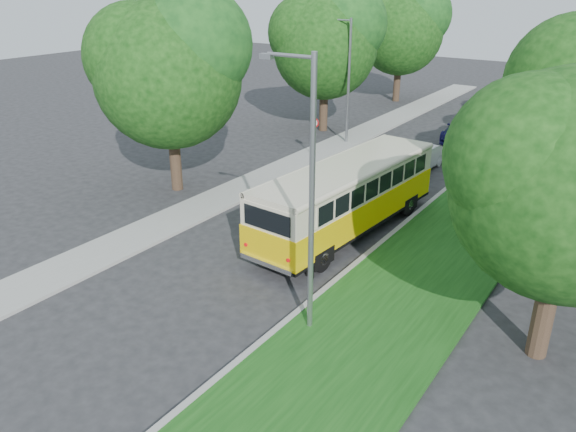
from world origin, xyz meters
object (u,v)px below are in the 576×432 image
Objects in this scene: lamppost_near at (309,191)px; car_grey at (479,122)px; lamppost_far at (347,77)px; car_white at (420,158)px; car_silver at (394,173)px; car_blue at (465,129)px; vintage_bus at (347,199)px.

car_grey is (-2.77, 25.91, -3.69)m from lamppost_near.
lamppost_far reaches higher than car_white.
car_silver is at bearing -43.89° from lamppost_far.
car_blue is 1.03× the size of car_grey.
car_blue is (-2.94, 23.51, -3.64)m from lamppost_near.
car_white is at bearing 98.07° from car_silver.
car_silver is 0.83× the size of car_blue.
car_grey is at bearing 96.11° from lamppost_near.
lamppost_near is at bearing -81.16° from car_grey.
lamppost_far is 1.80× the size of car_silver.
lamppost_near is 23.97m from car_blue.
car_white is (-0.67, 9.44, -0.84)m from vintage_bus.
car_blue is at bearing -91.26° from car_grey.
car_blue reaches higher than car_silver.
car_silver is 13.10m from car_grey.
car_grey is (6.13, 7.41, -3.44)m from lamppost_far.
car_silver is 1.05× the size of car_white.
car_blue is (0.05, 7.45, 0.08)m from car_white.
car_silver is (5.91, -5.69, -3.41)m from lamppost_far.
lamppost_far is 8.88m from car_silver.
lamppost_far is at bearing -143.02° from car_blue.
car_silver reaches higher than car_white.
vintage_bus is at bearing -60.99° from lamppost_far.
car_grey is at bearing 82.97° from car_blue.
lamppost_far is at bearing 123.36° from vintage_bus.
car_grey is (0.22, 13.10, -0.03)m from car_silver.
car_blue is at bearing 97.91° from car_silver.
lamppost_near reaches higher than car_white.
lamppost_near reaches higher than car_silver.
lamppost_far reaches higher than car_blue.
lamppost_far is 8.49m from car_blue.
vintage_bus is at bearing -75.57° from car_silver.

